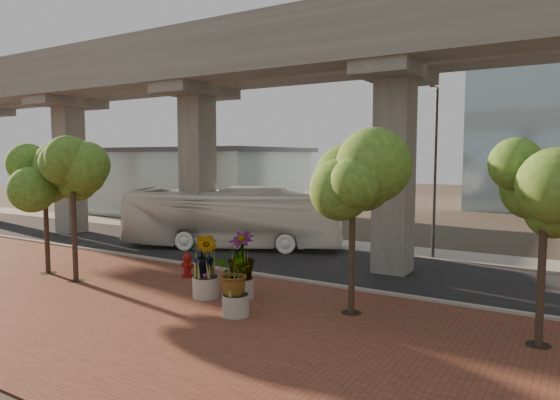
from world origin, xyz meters
The scene contains 18 objects.
ground centered at (0.00, 0.00, 0.00)m, with size 160.00×160.00×0.00m, color #383128.
brick_plaza centered at (0.00, -8.00, 0.03)m, with size 70.00×13.00×0.06m, color brown.
asphalt_road centered at (0.00, 2.00, 0.02)m, with size 90.00×8.00×0.04m, color black.
curb_strip centered at (0.00, -2.00, 0.08)m, with size 70.00×0.25×0.16m, color #99968E.
far_sidewalk centered at (0.00, 7.50, 0.03)m, with size 90.00×3.00×0.06m, color #99968E.
transit_viaduct centered at (0.00, 2.00, 7.29)m, with size 72.00×5.60×12.40m.
station_pavilion centered at (-20.00, 16.00, 3.22)m, with size 23.00×13.00×6.30m.
transit_bus centered at (-4.26, 3.07, 1.82)m, with size 3.06×13.03×3.63m, color silver.
fire_hydrant centered at (-1.53, -3.94, 0.61)m, with size 0.57×0.52×1.15m.
planter_front centered at (3.61, -7.22, 1.45)m, with size 2.08×2.08×2.28m.
planter_right centered at (2.54, -5.41, 1.62)m, with size 2.42×2.42×2.58m.
planter_left centered at (1.30, -6.04, 1.58)m, with size 2.28×2.28×2.50m.
street_tree_far_west centered at (-7.62, -6.78, 4.72)m, with size 4.10×4.10×6.55m.
street_tree_near_west centered at (-5.21, -7.05, 4.87)m, with size 3.20×3.20×6.30m.
street_tree_near_east centered at (6.88, -4.89, 4.85)m, with size 3.84×3.84×6.56m.
street_tree_far_east centered at (12.70, -4.83, 4.45)m, with size 3.45×3.45×5.98m.
streetlamp_west centered at (-8.28, 5.99, 5.13)m, with size 0.44×1.27×8.78m.
streetlamp_east centered at (6.78, 6.24, 5.29)m, with size 0.45×1.31×9.07m.
Camera 1 is at (13.64, -20.66, 5.50)m, focal length 32.00 mm.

